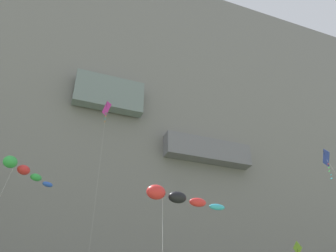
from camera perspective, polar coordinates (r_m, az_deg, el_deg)
The scene contains 6 objects.
cliff_face at distance 79.35m, azimuth -12.38°, elevation -0.89°, with size 180.00×32.53×81.90m.
kite_windsock_high_center at distance 29.03m, azimuth -23.55°, elevation -6.78°, with size 4.99×6.02×13.71m.
kite_diamond_mid_right at distance 45.20m, azimuth 21.40°, elevation -19.16°, with size 0.61×5.66×11.20m.
kite_windsock_low_left at distance 21.32m, azimuth 1.31°, elevation -12.00°, with size 6.12×5.05×9.90m.
kite_diamond_low_right at distance 31.85m, azimuth 25.96°, elevation -5.95°, with size 1.38×5.42×15.73m.
kite_diamond_high_right at distance 50.08m, azimuth -10.50°, elevation 2.27°, with size 1.48×5.91×31.24m.
Camera 1 is at (-7.70, -2.69, 2.53)m, focal length 35.78 mm.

